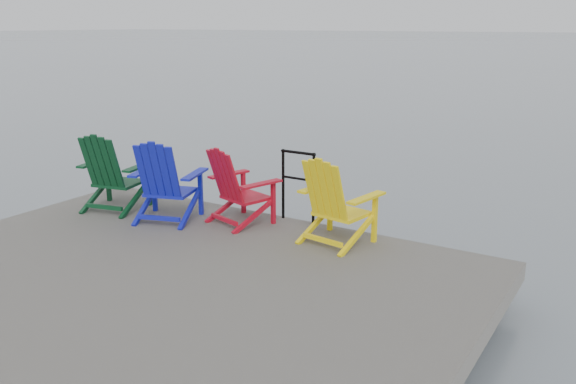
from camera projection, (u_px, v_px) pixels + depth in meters
The scene contains 7 objects.
ground at pixel (148, 332), 5.96m from camera, with size 400.00×400.00×0.00m, color slate.
dock at pixel (146, 299), 5.87m from camera, with size 6.00×5.00×1.40m.
handrail at pixel (298, 179), 7.56m from camera, with size 0.48×0.04×0.90m.
chair_green at pixel (112, 172), 8.02m from camera, with size 0.94×0.89×1.04m.
chair_blue at pixel (165, 180), 7.58m from camera, with size 0.98×0.93×1.04m.
chair_red at pixel (238, 186), 7.49m from camera, with size 0.90×0.86×0.96m.
chair_yellow at pixel (335, 200), 6.79m from camera, with size 0.89×0.83×1.00m.
Camera 1 is at (3.98, -3.86, 2.92)m, focal length 38.00 mm.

